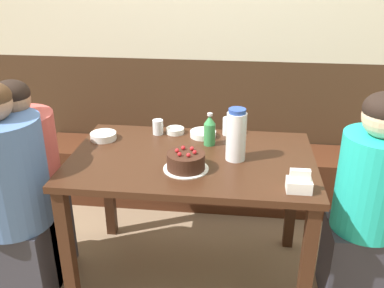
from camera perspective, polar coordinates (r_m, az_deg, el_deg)
The scene contains 16 objects.
ground_plane at distance 2.63m, azimuth -0.03°, elevation -16.83°, with size 12.00×12.00×0.00m, color #846B51.
back_wall at distance 3.07m, azimuth 2.36°, elevation 15.16°, with size 4.80×0.04×2.50m.
bench_seat at distance 3.19m, azimuth 1.73°, elevation -4.19°, with size 2.39×0.38×0.42m.
dining_table at distance 2.26m, azimuth -0.03°, elevation -4.12°, with size 1.26×0.79×0.76m.
birthday_cake at distance 2.07m, azimuth -0.82°, elevation -2.32°, with size 0.22×0.22×0.11m.
water_pitcher at distance 2.14m, azimuth 5.91°, elevation 1.20°, with size 0.10×0.10×0.27m.
soju_bottle at distance 2.32m, azimuth 2.36°, elevation 1.88°, with size 0.06×0.06×0.18m.
napkin_holder at distance 1.94m, azimuth 14.09°, elevation -5.09°, with size 0.11×0.08×0.11m.
bowl_soup_white at distance 2.50m, azimuth -2.27°, elevation 1.80°, with size 0.11×0.11×0.03m.
bowl_rice_small at distance 2.45m, azimuth 1.48°, elevation 1.37°, with size 0.15×0.15×0.03m.
bowl_side_dish at distance 2.46m, azimuth -11.73°, elevation 1.05°, with size 0.15×0.15×0.04m.
glass_water_tall at distance 2.48m, azimuth 4.91°, elevation 2.37°, with size 0.07×0.07×0.10m.
glass_tumbler_short at distance 2.48m, azimuth -4.56°, elevation 2.27°, with size 0.06×0.06×0.09m.
person_teal_shirt at distance 2.32m, azimuth 22.37°, elevation -7.84°, with size 0.34×0.34×1.16m.
person_pale_blue_shirt at distance 2.49m, azimuth -21.09°, elevation -5.23°, with size 0.37×0.37×1.16m.
person_grey_tee at distance 2.36m, azimuth -22.93°, elevation -6.57°, with size 0.39×0.39×1.19m.
Camera 1 is at (0.24, -1.98, 1.71)m, focal length 40.00 mm.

